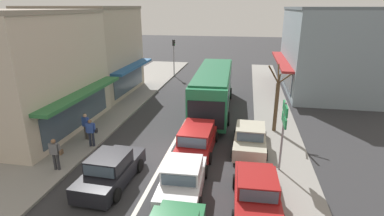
# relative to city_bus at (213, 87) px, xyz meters

# --- Properties ---
(ground_plane) EXTENTS (140.00, 140.00, 0.00)m
(ground_plane) POSITION_rel_city_bus_xyz_m (-1.63, -8.16, -1.88)
(ground_plane) COLOR #2D2D30
(lane_centre_line) EXTENTS (0.20, 28.00, 0.01)m
(lane_centre_line) POSITION_rel_city_bus_xyz_m (-1.63, -4.16, -1.88)
(lane_centre_line) COLOR silver
(lane_centre_line) RESTS_ON ground
(sidewalk_left) EXTENTS (5.20, 44.00, 0.14)m
(sidewalk_left) POSITION_rel_city_bus_xyz_m (-8.43, -2.16, -1.81)
(sidewalk_left) COLOR gray
(sidewalk_left) RESTS_ON ground
(kerb_right) EXTENTS (2.80, 44.00, 0.12)m
(kerb_right) POSITION_rel_city_bus_xyz_m (4.57, -2.16, -1.82)
(kerb_right) COLOR gray
(kerb_right) RESTS_ON ground
(shopfront_corner_near) EXTENTS (8.95, 9.19, 7.60)m
(shopfront_corner_near) POSITION_rel_city_bus_xyz_m (-11.81, -5.97, 1.91)
(shopfront_corner_near) COLOR beige
(shopfront_corner_near) RESTS_ON ground
(shopfront_mid_block) EXTENTS (8.74, 8.21, 7.80)m
(shopfront_mid_block) POSITION_rel_city_bus_xyz_m (-11.81, 2.85, 2.01)
(shopfront_mid_block) COLOR #B2A38E
(shopfront_mid_block) RESTS_ON ground
(building_right_far) EXTENTS (8.27, 12.34, 7.74)m
(building_right_far) POSITION_rel_city_bus_xyz_m (9.85, 8.16, 1.98)
(building_right_far) COLOR #84939E
(building_right_far) RESTS_ON ground
(city_bus) EXTENTS (2.99, 10.93, 3.23)m
(city_bus) POSITION_rel_city_bus_xyz_m (0.00, 0.00, 0.00)
(city_bus) COLOR #237A4C
(city_bus) RESTS_ON ground
(sedan_adjacent_lane_lead) EXTENTS (2.01, 4.26, 1.47)m
(sedan_adjacent_lane_lead) POSITION_rel_city_bus_xyz_m (-0.05, -11.10, -1.22)
(sedan_adjacent_lane_lead) COLOR silver
(sedan_adjacent_lane_lead) RESTS_ON ground
(sedan_queue_gap_filler) EXTENTS (2.04, 4.27, 1.47)m
(sedan_queue_gap_filler) POSITION_rel_city_bus_xyz_m (-3.44, -11.04, -1.22)
(sedan_queue_gap_filler) COLOR black
(sedan_queue_gap_filler) RESTS_ON ground
(wagon_adjacent_lane_trail) EXTENTS (2.01, 4.54, 1.58)m
(wagon_adjacent_lane_trail) POSITION_rel_city_bus_xyz_m (-0.06, -7.17, -1.14)
(wagon_adjacent_lane_trail) COLOR maroon
(wagon_adjacent_lane_trail) RESTS_ON ground
(parked_sedan_kerb_front) EXTENTS (2.01, 4.26, 1.47)m
(parked_sedan_kerb_front) POSITION_rel_city_bus_xyz_m (3.08, -11.61, -1.22)
(parked_sedan_kerb_front) COLOR maroon
(parked_sedan_kerb_front) RESTS_ON ground
(parked_sedan_kerb_second) EXTENTS (1.96, 4.23, 1.47)m
(parked_sedan_kerb_second) POSITION_rel_city_bus_xyz_m (2.84, -6.37, -1.22)
(parked_sedan_kerb_second) COLOR #B7B29E
(parked_sedan_kerb_second) RESTS_ON ground
(traffic_light_downstreet) EXTENTS (0.33, 0.24, 4.20)m
(traffic_light_downstreet) POSITION_rel_city_bus_xyz_m (-5.85, 11.37, 0.97)
(traffic_light_downstreet) COLOR gray
(traffic_light_downstreet) RESTS_ON ground
(directional_road_sign) EXTENTS (0.10, 1.40, 3.60)m
(directional_road_sign) POSITION_rel_city_bus_xyz_m (4.28, -8.61, 0.82)
(directional_road_sign) COLOR gray
(directional_road_sign) RESTS_ON ground
(street_tree_right) EXTENTS (1.45, 1.58, 4.37)m
(street_tree_right) POSITION_rel_city_bus_xyz_m (4.40, -3.58, 0.16)
(street_tree_right) COLOR brown
(street_tree_right) RESTS_ON ground
(pedestrian_with_handbag_near) EXTENTS (0.65, 0.30, 1.63)m
(pedestrian_with_handbag_near) POSITION_rel_city_bus_xyz_m (-6.47, -10.59, -0.81)
(pedestrian_with_handbag_near) COLOR #333338
(pedestrian_with_handbag_near) RESTS_ON sidewalk_left
(pedestrian_browsing_midblock) EXTENTS (0.56, 0.29, 1.63)m
(pedestrian_browsing_midblock) POSITION_rel_city_bus_xyz_m (-6.82, -7.05, -0.81)
(pedestrian_browsing_midblock) COLOR #4C4742
(pedestrian_browsing_midblock) RESTS_ON sidewalk_left
(pedestrian_far_walker) EXTENTS (0.65, 0.35, 1.63)m
(pedestrian_far_walker) POSITION_rel_city_bus_xyz_m (-6.05, -7.86, -0.81)
(pedestrian_far_walker) COLOR #232838
(pedestrian_far_walker) RESTS_ON sidewalk_left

